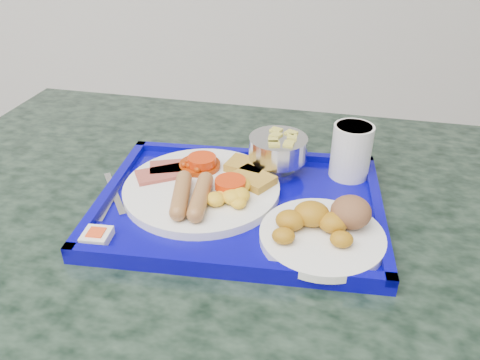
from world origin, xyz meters
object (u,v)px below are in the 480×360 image
Objects in this scene: table at (266,316)px; fruit_bowl at (278,149)px; bread_plate at (325,227)px; tray at (240,205)px; main_plate at (207,186)px; juice_cup at (351,150)px.

table is 0.29m from fruit_bowl.
table is 8.12× the size of bread_plate.
main_plate is at bearing 160.01° from tray.
table is at bearing -136.17° from juice_cup.
tray is at bearing 148.42° from bread_plate.
table is at bearing -93.57° from fruit_bowl.
bread_plate is 0.18m from juice_cup.
tray is 4.87× the size of juice_cup.
bread_plate is (0.12, -0.08, 0.02)m from tray.
tray reaches higher than table.
fruit_bowl is (0.06, 0.10, 0.05)m from tray.
main_plate is (-0.10, 0.04, 0.24)m from table.
table is 14.33× the size of fruit_bowl.
juice_cup is (0.05, 0.18, 0.03)m from bread_plate.
juice_cup is at bearing -0.15° from fruit_bowl.
fruit_bowl reaches higher than table.
juice_cup is (0.13, 0.12, 0.27)m from table.
main_plate is at bearing -161.15° from juice_cup.
fruit_bowl is (0.11, 0.08, 0.03)m from main_plate.
table is 0.32m from juice_cup.
juice_cup is (0.23, 0.08, 0.04)m from main_plate.
fruit_bowl is at bearing 60.81° from tray.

